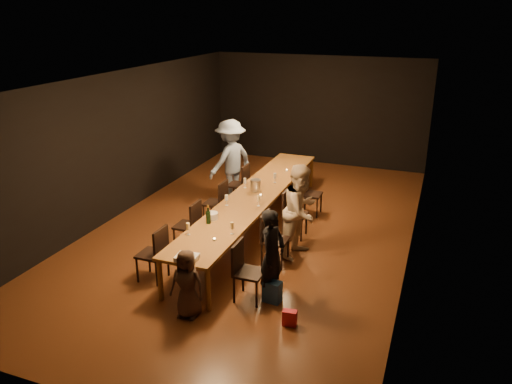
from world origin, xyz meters
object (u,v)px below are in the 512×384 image
(chair_left_1, at_px, (187,225))
(chair_right_0, at_px, (250,272))
(chair_right_2, at_px, (295,214))
(chair_left_0, at_px, (152,253))
(woman_tan, at_px, (301,211))
(birthday_cake, at_px, (187,258))
(man_blue, at_px, (231,160))
(ice_bucket, at_px, (256,185))
(woman_birthday, at_px, (272,255))
(child, at_px, (187,284))
(chair_right_3, at_px, (311,194))
(champagne_bottle, at_px, (208,214))
(table, at_px, (254,197))
(chair_right_1, at_px, (275,239))
(plate_stack, at_px, (212,216))
(chair_left_3, at_px, (238,184))
(chair_left_2, at_px, (215,202))

(chair_left_1, bearing_deg, chair_right_0, -125.22)
(chair_right_2, distance_m, chair_left_0, 2.94)
(woman_tan, height_order, birthday_cake, woman_tan)
(woman_tan, relative_size, man_blue, 0.91)
(ice_bucket, bearing_deg, birthday_cake, -88.06)
(chair_left_0, bearing_deg, woman_birthday, -85.08)
(child, bearing_deg, chair_right_3, 77.49)
(man_blue, bearing_deg, birthday_cake, 38.95)
(chair_left_0, relative_size, champagne_bottle, 2.80)
(chair_right_3, distance_m, woman_tan, 1.95)
(table, xyz_separation_m, chair_right_1, (0.85, -1.20, -0.24))
(chair_left_0, distance_m, plate_stack, 1.24)
(table, distance_m, chair_right_0, 2.56)
(chair_left_0, xyz_separation_m, champagne_bottle, (0.62, 0.83, 0.45))
(chair_left_3, bearing_deg, chair_right_2, -125.22)
(man_blue, distance_m, birthday_cake, 4.52)
(chair_right_2, distance_m, man_blue, 2.54)
(woman_birthday, height_order, plate_stack, woman_birthday)
(table, distance_m, child, 3.12)
(chair_right_2, relative_size, chair_left_2, 1.00)
(chair_right_0, xyz_separation_m, woman_tan, (0.30, 1.71, 0.38))
(chair_right_2, height_order, plate_stack, chair_right_2)
(chair_right_1, bearing_deg, woman_birthday, 16.27)
(chair_left_0, relative_size, birthday_cake, 2.76)
(chair_right_3, xyz_separation_m, chair_left_3, (-1.70, 0.00, 0.00))
(chair_left_1, bearing_deg, man_blue, 6.34)
(chair_right_0, relative_size, woman_birthday, 0.64)
(chair_right_0, distance_m, chair_left_0, 1.70)
(champagne_bottle, bearing_deg, woman_birthday, -25.64)
(woman_tan, bearing_deg, man_blue, 61.58)
(table, bearing_deg, ice_bucket, 103.01)
(plate_stack, bearing_deg, chair_left_3, 103.13)
(chair_left_2, height_order, champagne_bottle, champagne_bottle)
(child, bearing_deg, chair_left_3, 99.74)
(chair_left_0, bearing_deg, child, -124.77)
(chair_right_0, relative_size, chair_right_3, 1.00)
(chair_right_2, bearing_deg, woman_birthday, 7.67)
(table, distance_m, woman_birthday, 2.51)
(chair_right_2, relative_size, woman_tan, 0.55)
(chair_left_0, bearing_deg, chair_right_2, -35.31)
(chair_left_0, xyz_separation_m, chair_left_2, (0.00, 2.40, 0.00))
(chair_right_3, height_order, plate_stack, chair_right_3)
(chair_left_2, distance_m, man_blue, 1.60)
(table, xyz_separation_m, chair_left_0, (-0.85, -2.40, -0.24))
(woman_tan, xyz_separation_m, ice_bucket, (-1.20, 0.91, 0.02))
(chair_left_1, height_order, woman_birthday, woman_birthday)
(chair_left_1, distance_m, child, 2.17)
(man_blue, bearing_deg, table, 61.02)
(champagne_bottle, bearing_deg, birthday_cake, -77.77)
(chair_right_3, relative_size, chair_left_2, 1.00)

